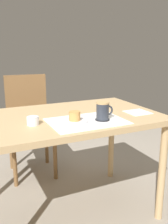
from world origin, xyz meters
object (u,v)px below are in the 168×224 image
Objects in this scene: pastry_plate at (75,121)px; pastry at (75,116)px; wooden_chair at (29,120)px; coffee_mug at (103,111)px; dining_table at (66,127)px; sugar_bowl at (33,121)px.

pastry is (0.00, 0.00, 0.03)m from pastry_plate.
wooden_chair is 1.04m from coffee_mug.
coffee_mug reaches higher than pastry_plate.
pastry is (-0.02, -0.18, 0.12)m from dining_table.
wooden_chair is at bearing 104.02° from coffee_mug.
sugar_bowl is (-0.41, 0.09, -0.04)m from coffee_mug.
pastry is at bearing 171.55° from coffee_mug.
pastry is at bearing -95.13° from dining_table.
dining_table is 18.05× the size of pastry.
dining_table is 17.51× the size of sugar_bowl.
dining_table is 0.29m from sugar_bowl.
wooden_chair is 0.98m from pastry_plate.
coffee_mug is at bearing -52.46° from dining_table.
sugar_bowl is (-0.25, -0.11, 0.11)m from dining_table.
wooden_chair is 0.99m from pastry.
pastry_plate is 2.17× the size of sugar_bowl.
wooden_chair is at bearing 94.03° from pastry.
coffee_mug is (0.24, -0.97, 0.29)m from wooden_chair.
dining_table is at bearing 24.25° from sugar_bowl.
pastry_plate is (-0.02, -0.18, 0.09)m from dining_table.
sugar_bowl is (-0.23, 0.07, -0.02)m from pastry.
pastry is 0.97× the size of sugar_bowl.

